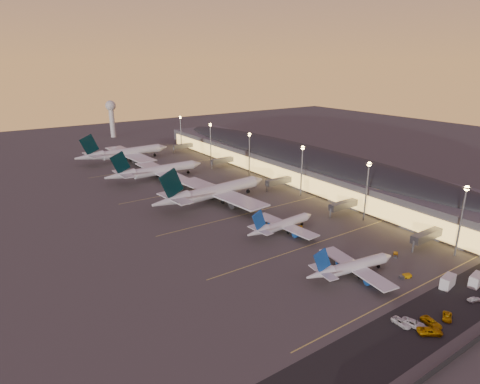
# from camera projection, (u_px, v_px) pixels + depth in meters

# --- Properties ---
(ground) EXTENTS (700.00, 700.00, 0.00)m
(ground) POSITION_uv_depth(u_px,v_px,m) (302.00, 240.00, 153.90)
(ground) COLOR #44413E
(airliner_narrow_south) EXTENTS (34.17, 30.79, 12.21)m
(airliner_narrow_south) POSITION_uv_depth(u_px,v_px,m) (351.00, 267.00, 127.46)
(airliner_narrow_south) COLOR silver
(airliner_narrow_south) RESTS_ON ground
(airliner_narrow_north) EXTENTS (35.15, 31.50, 12.55)m
(airliner_narrow_north) POSITION_uv_depth(u_px,v_px,m) (281.00, 225.00, 159.80)
(airliner_narrow_north) COLOR silver
(airliner_narrow_north) RESTS_ON ground
(airliner_wide_near) EXTENTS (65.57, 60.11, 20.97)m
(airliner_wide_near) POSITION_uv_depth(u_px,v_px,m) (213.00, 192.00, 193.37)
(airliner_wide_near) COLOR silver
(airliner_wide_near) RESTS_ON ground
(airliner_wide_mid) EXTENTS (59.96, 54.55, 19.20)m
(airliner_wide_mid) POSITION_uv_depth(u_px,v_px,m) (156.00, 171.00, 232.09)
(airliner_wide_mid) COLOR silver
(airliner_wide_mid) RESTS_ON ground
(airliner_wide_far) EXTENTS (65.80, 60.09, 21.05)m
(airliner_wide_far) POSITION_uv_depth(u_px,v_px,m) (124.00, 153.00, 274.76)
(airliner_wide_far) COLOR silver
(airliner_wide_far) RESTS_ON ground
(terminal_building) EXTENTS (56.35, 255.00, 17.46)m
(terminal_building) POSITION_uv_depth(u_px,v_px,m) (296.00, 160.00, 241.19)
(terminal_building) COLOR #505055
(terminal_building) RESTS_ON ground
(light_masts) EXTENTS (2.20, 217.20, 25.90)m
(light_masts) POSITION_uv_depth(u_px,v_px,m) (271.00, 153.00, 218.75)
(light_masts) COLOR gray
(light_masts) RESTS_ON ground
(radar_tower) EXTENTS (9.00, 9.00, 32.50)m
(radar_tower) POSITION_uv_depth(u_px,v_px,m) (111.00, 113.00, 356.47)
(radar_tower) COLOR silver
(radar_tower) RESTS_ON ground
(service_lane) EXTENTS (260.00, 16.00, 0.01)m
(service_lane) POSITION_uv_depth(u_px,v_px,m) (441.00, 312.00, 109.95)
(service_lane) COLOR black
(service_lane) RESTS_ON ground
(lane_markings) EXTENTS (90.00, 180.36, 0.00)m
(lane_markings) POSITION_uv_depth(u_px,v_px,m) (243.00, 210.00, 185.28)
(lane_markings) COLOR #D8C659
(lane_markings) RESTS_ON ground
(baggage_tug_a) EXTENTS (4.09, 2.64, 1.14)m
(baggage_tug_a) POSITION_uv_depth(u_px,v_px,m) (406.00, 276.00, 127.17)
(baggage_tug_a) COLOR #C08404
(baggage_tug_a) RESTS_ON ground
(baggage_tug_b) EXTENTS (3.63, 3.08, 1.04)m
(baggage_tug_b) POSITION_uv_depth(u_px,v_px,m) (396.00, 255.00, 141.30)
(baggage_tug_b) COLOR #C08404
(baggage_tug_b) RESTS_ON ground
(baggage_tug_c) EXTENTS (3.91, 2.87, 1.09)m
(baggage_tug_c) POSITION_uv_depth(u_px,v_px,m) (298.00, 228.00, 164.33)
(baggage_tug_c) COLOR #C08404
(baggage_tug_c) RESTS_ON ground
(catering_truck_a) EXTENTS (7.01, 3.63, 3.76)m
(catering_truck_a) POSITION_uv_depth(u_px,v_px,m) (448.00, 281.00, 121.73)
(catering_truck_a) COLOR silver
(catering_truck_a) RESTS_ON ground
(catering_truck_b) EXTENTS (6.99, 3.56, 3.75)m
(catering_truck_b) POSITION_uv_depth(u_px,v_px,m) (477.00, 280.00, 122.57)
(catering_truck_b) COLOR silver
(catering_truck_b) RESTS_ON ground
(service_van_a) EXTENTS (2.67, 5.44, 1.48)m
(service_van_a) POSITION_uv_depth(u_px,v_px,m) (402.00, 322.00, 104.33)
(service_van_a) COLOR silver
(service_van_a) RESTS_ON ground
(service_van_b) EXTENTS (6.68, 5.99, 1.72)m
(service_van_b) POSITION_uv_depth(u_px,v_px,m) (430.00, 331.00, 100.75)
(service_van_b) COLOR #C08404
(service_van_b) RESTS_ON ground
(service_van_c) EXTENTS (4.48, 6.75, 1.72)m
(service_van_c) POSITION_uv_depth(u_px,v_px,m) (414.00, 324.00, 103.66)
(service_van_c) COLOR silver
(service_van_c) RESTS_ON ground
(service_van_d) EXTENTS (3.76, 6.20, 1.61)m
(service_van_d) POSITION_uv_depth(u_px,v_px,m) (431.00, 322.00, 104.21)
(service_van_d) COLOR #C08404
(service_van_d) RESTS_ON ground
(service_van_e) EXTENTS (4.39, 2.95, 1.39)m
(service_van_e) POSITION_uv_depth(u_px,v_px,m) (474.00, 299.00, 114.57)
(service_van_e) COLOR silver
(service_van_e) RESTS_ON ground
(service_van_f) EXTENTS (5.36, 4.31, 1.36)m
(service_van_f) POSITION_uv_depth(u_px,v_px,m) (447.00, 317.00, 106.76)
(service_van_f) COLOR #C08404
(service_van_f) RESTS_ON ground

